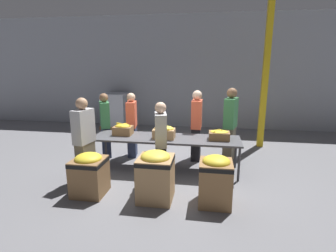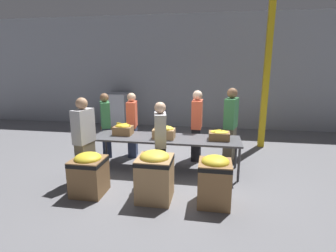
% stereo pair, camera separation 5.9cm
% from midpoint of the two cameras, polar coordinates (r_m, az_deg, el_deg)
% --- Properties ---
extents(ground_plane, '(30.00, 30.00, 0.00)m').
position_cam_midpoint_polar(ground_plane, '(5.95, -0.80, -9.43)').
color(ground_plane, slate).
extents(wall_back, '(16.00, 0.08, 4.00)m').
position_cam_midpoint_polar(wall_back, '(9.68, 3.54, 11.54)').
color(wall_back, '#9399A3').
rests_on(wall_back, ground_plane).
extents(sorting_table, '(3.20, 0.84, 0.75)m').
position_cam_midpoint_polar(sorting_table, '(5.71, -0.82, -2.91)').
color(sorting_table, '#4C4C51').
rests_on(sorting_table, ground_plane).
extents(banana_box_0, '(0.41, 0.31, 0.27)m').
position_cam_midpoint_polar(banana_box_0, '(5.98, -10.06, -0.68)').
color(banana_box_0, olive).
rests_on(banana_box_0, sorting_table).
extents(banana_box_1, '(0.46, 0.36, 0.28)m').
position_cam_midpoint_polar(banana_box_1, '(5.60, -1.18, -1.28)').
color(banana_box_1, tan).
rests_on(banana_box_1, sorting_table).
extents(banana_box_2, '(0.43, 0.32, 0.22)m').
position_cam_midpoint_polar(banana_box_2, '(5.61, 10.78, -1.90)').
color(banana_box_2, olive).
rests_on(banana_box_2, sorting_table).
extents(volunteer_0, '(0.24, 0.46, 1.70)m').
position_cam_midpoint_polar(volunteer_0, '(6.34, 5.95, -0.01)').
color(volunteer_0, black).
rests_on(volunteer_0, ground_plane).
extents(volunteer_1, '(0.30, 0.49, 1.69)m').
position_cam_midpoint_polar(volunteer_1, '(5.39, -18.03, -3.10)').
color(volunteer_1, '#6B604C').
rests_on(volunteer_1, ground_plane).
extents(volunteer_2, '(0.39, 0.48, 1.61)m').
position_cam_midpoint_polar(volunteer_2, '(6.74, -13.73, 0.08)').
color(volunteer_2, '#2D3856').
rests_on(volunteer_2, ground_plane).
extents(volunteer_3, '(0.31, 0.47, 1.61)m').
position_cam_midpoint_polar(volunteer_3, '(5.07, -1.93, -3.88)').
color(volunteer_3, black).
rests_on(volunteer_3, ground_plane).
extents(volunteer_4, '(0.28, 0.46, 1.62)m').
position_cam_midpoint_polar(volunteer_4, '(6.62, -8.12, 0.13)').
color(volunteer_4, '#2D3856').
rests_on(volunteer_4, ground_plane).
extents(volunteer_5, '(0.37, 0.52, 1.77)m').
position_cam_midpoint_polar(volunteer_5, '(6.34, 13.11, 0.05)').
color(volunteer_5, '#6B604C').
rests_on(volunteer_5, ground_plane).
extents(donation_bin_0, '(0.56, 0.56, 0.77)m').
position_cam_midpoint_polar(donation_bin_0, '(4.97, -17.09, -9.67)').
color(donation_bin_0, olive).
rests_on(donation_bin_0, ground_plane).
extents(donation_bin_1, '(0.59, 0.59, 0.88)m').
position_cam_midpoint_polar(donation_bin_1, '(4.56, -3.08, -10.40)').
color(donation_bin_1, tan).
rests_on(donation_bin_1, ground_plane).
extents(donation_bin_2, '(0.54, 0.54, 0.85)m').
position_cam_midpoint_polar(donation_bin_2, '(4.48, 9.92, -11.25)').
color(donation_bin_2, olive).
rests_on(donation_bin_2, ground_plane).
extents(support_pillar, '(0.16, 0.16, 4.00)m').
position_cam_midpoint_polar(support_pillar, '(7.67, 20.22, 10.29)').
color(support_pillar, gold).
rests_on(support_pillar, ground_plane).
extents(pallet_stack_0, '(0.93, 0.93, 1.27)m').
position_cam_midpoint_polar(pallet_stack_0, '(9.80, -11.47, 3.24)').
color(pallet_stack_0, olive).
rests_on(pallet_stack_0, ground_plane).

